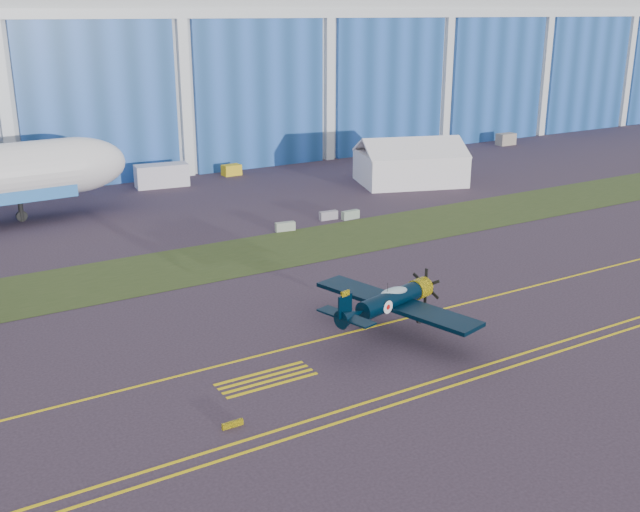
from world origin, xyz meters
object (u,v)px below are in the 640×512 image
tent (410,160)px  shipping_container (162,176)px  tug (231,170)px  warbird (390,301)px

tent → shipping_container: 31.29m
shipping_container → tug: (10.30, 1.74, -0.69)m
tent → tug: tent is taller
warbird → shipping_container: 51.53m
shipping_container → tug: size_ratio=2.66×
tent → shipping_container: bearing=171.0°
tug → tent: bearing=-46.2°
warbird → tent: 47.83m
warbird → tug: size_ratio=6.10×
tent → warbird: bearing=-110.7°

